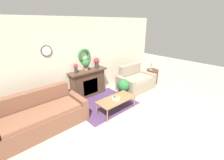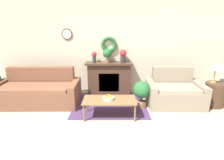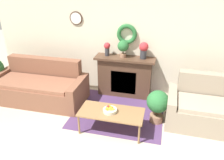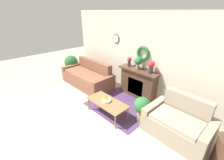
{
  "view_description": "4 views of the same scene",
  "coord_description": "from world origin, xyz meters",
  "views": [
    {
      "loc": [
        -2.76,
        -1.65,
        2.55
      ],
      "look_at": [
        0.16,
        1.58,
        0.84
      ],
      "focal_mm": 24.0,
      "sensor_mm": 36.0,
      "label": 1
    },
    {
      "loc": [
        0.02,
        -2.45,
        2.0
      ],
      "look_at": [
        0.03,
        1.44,
        0.79
      ],
      "focal_mm": 28.0,
      "sensor_mm": 36.0,
      "label": 2
    },
    {
      "loc": [
        0.78,
        -2.07,
        2.67
      ],
      "look_at": [
        -0.11,
        1.51,
        0.89
      ],
      "focal_mm": 35.0,
      "sensor_mm": 36.0,
      "label": 3
    },
    {
      "loc": [
        2.54,
        -1.14,
        2.68
      ],
      "look_at": [
        -0.19,
        1.5,
        0.91
      ],
      "focal_mm": 24.0,
      "sensor_mm": 36.0,
      "label": 4
    }
  ],
  "objects": [
    {
      "name": "wall_back",
      "position": [
        -0.0,
        2.81,
        1.35
      ],
      "size": [
        6.8,
        0.16,
        2.7
      ],
      "color": "beige",
      "rests_on": "ground_plane"
    },
    {
      "name": "vase_on_mantel_left",
      "position": [
        -0.5,
        2.61,
        1.16
      ],
      "size": [
        0.15,
        0.15,
        0.31
      ],
      "color": "#2D2D33",
      "rests_on": "fireplace"
    },
    {
      "name": "fireplace",
      "position": [
        -0.07,
        2.6,
        0.49
      ],
      "size": [
        1.39,
        0.41,
        0.98
      ],
      "color": "#4C3323",
      "rests_on": "ground_plane"
    },
    {
      "name": "floor_rug",
      "position": [
        -0.04,
        1.8,
        0.0
      ],
      "size": [
        1.89,
        1.66,
        0.01
      ],
      "color": "#4C335B",
      "rests_on": "ground_plane"
    },
    {
      "name": "side_table_by_loveseat",
      "position": [
        2.67,
        1.74,
        0.31
      ],
      "size": [
        0.5,
        0.5,
        0.61
      ],
      "color": "#4C3323",
      "rests_on": "ground_plane"
    },
    {
      "name": "ground_plane",
      "position": [
        0.0,
        0.0,
        0.0
      ],
      "size": [
        16.0,
        16.0,
        0.0
      ],
      "primitive_type": "plane",
      "color": "#ADA38E"
    },
    {
      "name": "couch_left",
      "position": [
        -1.95,
        1.9,
        0.32
      ],
      "size": [
        2.16,
        0.99,
        0.92
      ],
      "rotation": [
        0.0,
        0.0,
        0.01
      ],
      "color": "brown",
      "rests_on": "ground_plane"
    },
    {
      "name": "vase_on_mantel_right",
      "position": [
        0.34,
        2.61,
        1.19
      ],
      "size": [
        0.21,
        0.21,
        0.38
      ],
      "color": "#2D2D33",
      "rests_on": "fireplace"
    },
    {
      "name": "fruit_bowl",
      "position": [
        -0.07,
        1.16,
        0.47
      ],
      "size": [
        0.25,
        0.25,
        0.13
      ],
      "color": "beige",
      "rests_on": "coffee_table"
    },
    {
      "name": "potted_plant_floor_by_loveseat",
      "position": [
        0.77,
        1.66,
        0.42
      ],
      "size": [
        0.44,
        0.44,
        0.68
      ],
      "color": "#8E664C",
      "rests_on": "ground_plane"
    },
    {
      "name": "table_lamp",
      "position": [
        2.61,
        1.79,
        1.03
      ],
      "size": [
        0.3,
        0.3,
        0.52
      ],
      "color": "#B28E42",
      "rests_on": "side_table_by_loveseat"
    },
    {
      "name": "coffee_table",
      "position": [
        -0.04,
        1.17,
        0.38
      ],
      "size": [
        1.19,
        0.56,
        0.42
      ],
      "color": "olive",
      "rests_on": "ground_plane"
    },
    {
      "name": "loveseat_right",
      "position": [
        1.66,
        1.84,
        0.33
      ],
      "size": [
        1.43,
        0.94,
        0.95
      ],
      "rotation": [
        0.0,
        0.0,
        -0.02
      ],
      "color": "gray",
      "rests_on": "ground_plane"
    },
    {
      "name": "potted_plant_on_mantel",
      "position": [
        -0.12,
        2.59,
        1.22
      ],
      "size": [
        0.25,
        0.25,
        0.39
      ],
      "color": "#8E664C",
      "rests_on": "fireplace"
    }
  ]
}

